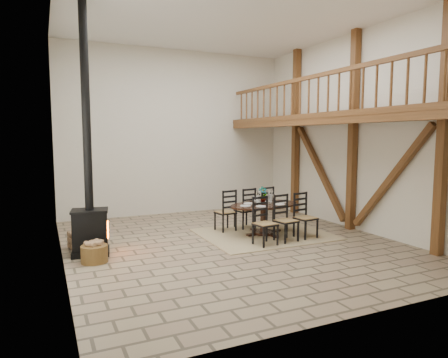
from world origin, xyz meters
name	(u,v)px	position (x,y,z in m)	size (l,w,h in m)	color
ground	(232,243)	(0.00, 0.00, 0.00)	(8.00, 8.00, 0.00)	gray
room_shell	(279,108)	(1.19, 0.00, 3.01)	(7.02, 8.02, 5.01)	silver
rug	(264,234)	(1.06, 0.40, 0.01)	(3.00, 2.50, 0.02)	tan
dining_table	(264,218)	(1.06, 0.40, 0.40)	(1.96, 2.24, 1.17)	black
wood_stove	(89,200)	(-2.96, 0.39, 1.11)	(0.79, 0.66, 5.00)	black
log_basket	(94,253)	(-2.96, -0.16, 0.18)	(0.50, 0.50, 0.41)	brown
log_stack	(78,239)	(-3.17, 1.03, 0.19)	(0.41, 0.34, 0.37)	#9E7E58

